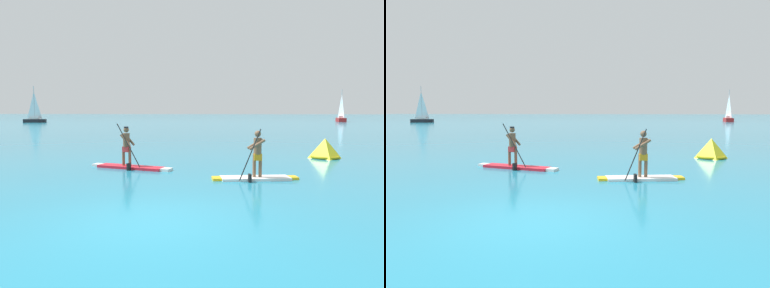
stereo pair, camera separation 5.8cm
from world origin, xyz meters
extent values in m
plane|color=teal|center=(0.00, 0.00, 0.00)|extent=(440.00, 440.00, 0.00)
cube|color=red|center=(-2.29, 6.47, 0.05)|extent=(2.84, 1.34, 0.10)
cube|color=white|center=(-0.79, 6.06, 0.05)|extent=(0.45, 0.52, 0.10)
cube|color=white|center=(-3.80, 6.88, 0.05)|extent=(0.43, 0.46, 0.10)
cylinder|color=brown|center=(-2.33, 6.48, 0.47)|extent=(0.11, 0.11, 0.75)
cylinder|color=brown|center=(-2.61, 6.56, 0.47)|extent=(0.11, 0.11, 0.75)
cube|color=red|center=(-2.47, 6.52, 0.76)|extent=(0.31, 0.28, 0.22)
cylinder|color=brown|center=(-2.47, 6.52, 1.12)|extent=(0.26, 0.26, 0.54)
sphere|color=brown|center=(-2.47, 6.52, 1.52)|extent=(0.21, 0.21, 0.21)
cylinder|color=black|center=(-2.47, 6.52, 1.62)|extent=(0.18, 0.18, 0.06)
cylinder|color=brown|center=(-2.38, 6.65, 1.12)|extent=(0.47, 0.21, 0.49)
cylinder|color=brown|center=(-2.47, 6.36, 1.12)|extent=(0.47, 0.21, 0.49)
cylinder|color=black|center=(-2.25, 6.03, 0.96)|extent=(0.98, 0.31, 1.65)
cube|color=black|center=(-2.25, 6.03, 0.12)|extent=(0.13, 0.21, 0.32)
cube|color=white|center=(2.44, 4.77, 0.04)|extent=(2.37, 1.10, 0.08)
cube|color=yellow|center=(1.18, 4.55, 0.04)|extent=(0.37, 0.54, 0.08)
cube|color=yellow|center=(3.70, 5.00, 0.04)|extent=(0.36, 0.47, 0.08)
cylinder|color=brown|center=(2.41, 4.77, 0.46)|extent=(0.11, 0.11, 0.76)
cylinder|color=brown|center=(2.61, 4.80, 0.46)|extent=(0.11, 0.11, 0.76)
cube|color=orange|center=(2.51, 4.79, 0.75)|extent=(0.30, 0.26, 0.22)
cylinder|color=brown|center=(2.51, 4.79, 1.11)|extent=(0.26, 0.26, 0.54)
sphere|color=brown|center=(2.51, 4.79, 1.51)|extent=(0.21, 0.21, 0.21)
cylinder|color=brown|center=(2.48, 4.63, 1.17)|extent=(0.55, 0.20, 0.38)
cylinder|color=brown|center=(2.43, 4.93, 1.17)|extent=(0.55, 0.20, 0.38)
cylinder|color=black|center=(2.24, 4.28, 0.88)|extent=(0.68, 0.16, 1.65)
cube|color=black|center=(2.24, 4.28, 0.10)|extent=(0.11, 0.21, 0.32)
pyramid|color=yellow|center=(6.09, 10.52, 0.48)|extent=(1.22, 1.22, 0.95)
torus|color=olive|center=(6.09, 10.52, 0.06)|extent=(1.38, 1.38, 0.12)
cube|color=black|center=(-36.11, 57.13, 0.32)|extent=(4.20, 2.04, 0.65)
cylinder|color=#B2B2B7|center=(-36.11, 57.13, 3.78)|extent=(0.12, 0.12, 6.27)
pyramid|color=white|center=(-36.11, 57.13, 3.31)|extent=(1.60, 1.02, 5.13)
cube|color=silver|center=(-36.11, 57.13, 0.84)|extent=(1.60, 1.08, 0.39)
cube|color=#A51E1E|center=(23.61, 68.43, 0.40)|extent=(2.29, 5.79, 0.79)
cylinder|color=#B2B2B7|center=(23.61, 68.43, 3.64)|extent=(0.12, 0.12, 5.71)
pyramid|color=white|center=(23.61, 68.43, 3.29)|extent=(0.24, 2.54, 4.81)
cube|color=silver|center=(23.61, 68.43, 1.03)|extent=(1.30, 2.16, 0.47)
camera|label=1|loc=(1.69, -6.97, 2.27)|focal=33.13mm
camera|label=2|loc=(1.75, -6.97, 2.27)|focal=33.13mm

